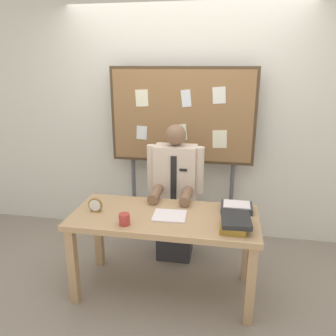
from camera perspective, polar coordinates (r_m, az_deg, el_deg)
ground_plane at (r=3.17m, az=-0.60°, el=-19.85°), size 12.00×12.00×0.00m
back_wall at (r=3.73m, az=2.81°, el=8.64°), size 6.40×0.08×2.70m
desk at (r=2.83m, az=-0.64°, el=-9.73°), size 1.53×0.68×0.72m
person at (r=3.33m, az=1.21°, el=-5.20°), size 0.55×0.56×1.37m
bulletin_board at (r=3.53m, az=2.37°, el=8.41°), size 1.51×0.09×1.89m
book_stack at (r=2.61m, az=11.23°, el=-9.05°), size 0.23×0.30×0.08m
open_notebook at (r=2.76m, az=0.27°, el=-8.07°), size 0.28×0.24×0.01m
desk_clock at (r=2.89m, az=-12.20°, el=-6.23°), size 0.12×0.04×0.12m
coffee_mug at (r=2.64m, az=-7.40°, el=-8.60°), size 0.09×0.09×0.09m
paper_tray at (r=2.92m, az=11.52°, el=-6.50°), size 0.26×0.20×0.06m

